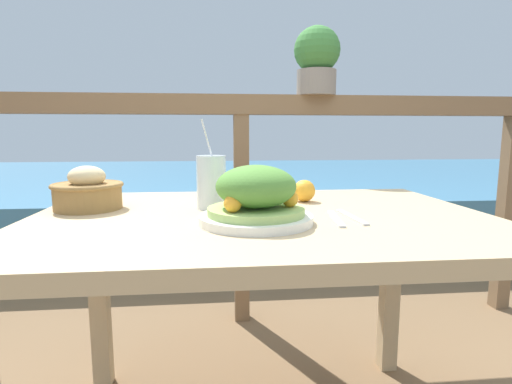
{
  "coord_description": "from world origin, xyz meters",
  "views": [
    {
      "loc": [
        -0.12,
        -1.04,
        0.91
      ],
      "look_at": [
        -0.02,
        -0.01,
        0.76
      ],
      "focal_mm": 28.0,
      "sensor_mm": 36.0,
      "label": 1
    }
  ],
  "objects_px": {
    "salad_plate": "(256,198)",
    "bread_basket": "(88,191)",
    "potted_plant": "(317,59)",
    "drink_glass": "(211,182)"
  },
  "relations": [
    {
      "from": "drink_glass",
      "to": "bread_basket",
      "type": "relative_size",
      "value": 1.29
    },
    {
      "from": "salad_plate",
      "to": "bread_basket",
      "type": "height_order",
      "value": "salad_plate"
    },
    {
      "from": "drink_glass",
      "to": "salad_plate",
      "type": "bearing_deg",
      "value": -61.95
    },
    {
      "from": "salad_plate",
      "to": "potted_plant",
      "type": "xyz_separation_m",
      "value": [
        0.38,
        0.95,
        0.49
      ]
    },
    {
      "from": "drink_glass",
      "to": "potted_plant",
      "type": "xyz_separation_m",
      "value": [
        0.49,
        0.75,
        0.48
      ]
    },
    {
      "from": "salad_plate",
      "to": "potted_plant",
      "type": "relative_size",
      "value": 0.87
    },
    {
      "from": "drink_glass",
      "to": "bread_basket",
      "type": "distance_m",
      "value": 0.35
    },
    {
      "from": "potted_plant",
      "to": "bread_basket",
      "type": "bearing_deg",
      "value": -138.78
    },
    {
      "from": "salad_plate",
      "to": "bread_basket",
      "type": "relative_size",
      "value": 1.4
    },
    {
      "from": "drink_glass",
      "to": "potted_plant",
      "type": "distance_m",
      "value": 1.01
    }
  ]
}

